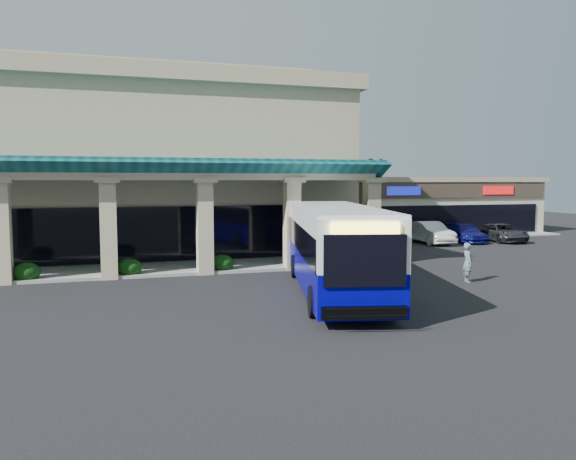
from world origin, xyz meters
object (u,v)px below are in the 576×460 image
object	(u,v)px
transit_bus	(335,250)
car_silver	(367,233)
pedestrian	(468,262)
car_white	(430,233)
car_gray	(501,233)
car_red	(466,233)

from	to	relation	value
transit_bus	car_silver	bearing A→B (deg)	73.73
pedestrian	car_white	bearing A→B (deg)	-10.82
transit_bus	car_gray	xyz separation A→B (m)	(19.58, 14.34, -1.10)
transit_bus	car_silver	distance (m)	17.63
car_white	car_silver	bearing A→B (deg)	177.54
pedestrian	car_gray	bearing A→B (deg)	-27.74
transit_bus	car_red	bearing A→B (deg)	55.38
car_gray	pedestrian	bearing A→B (deg)	-126.42
pedestrian	car_white	size ratio (longest dim) A/B	0.37
car_silver	car_white	xyz separation A→B (m)	(4.83, -0.46, -0.06)
transit_bus	car_silver	world-z (taller)	transit_bus
pedestrian	car_gray	world-z (taller)	pedestrian
transit_bus	car_gray	size ratio (longest dim) A/B	2.61
pedestrian	car_red	world-z (taller)	pedestrian
car_silver	transit_bus	bearing A→B (deg)	-114.67
car_silver	car_red	bearing A→B (deg)	3.16
pedestrian	car_red	distance (m)	17.71
car_red	pedestrian	bearing A→B (deg)	-110.93
transit_bus	car_red	xyz separation A→B (m)	(16.81, 14.93, -1.09)
car_silver	car_white	world-z (taller)	car_silver
car_silver	car_red	world-z (taller)	car_silver
pedestrian	car_red	bearing A→B (deg)	-19.87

